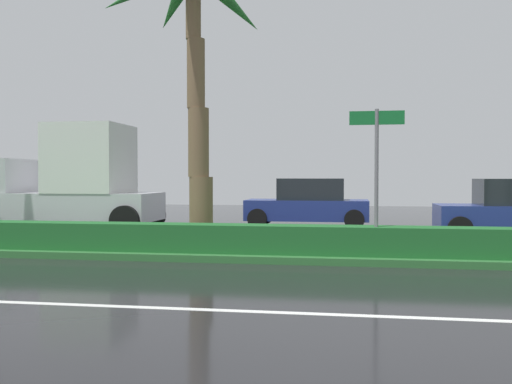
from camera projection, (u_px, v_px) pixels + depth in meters
The scene contains 8 objects.
ground_plane at pixel (352, 250), 14.12m from camera, with size 90.00×42.00×0.10m, color black.
near_lane_divider_stripe at pixel (357, 315), 7.21m from camera, with size 81.00×0.14×0.01m, color white.
median_strip at pixel (353, 250), 13.13m from camera, with size 85.50×4.00×0.15m, color #2D6B33.
median_hedge at pixel (354, 241), 11.74m from camera, with size 76.50×0.70×0.60m.
palm_tree_mid_left at pixel (195, 15), 13.31m from camera, with size 4.74×4.24×7.03m.
street_name_sign at pixel (377, 162), 11.52m from camera, with size 1.10×0.08×3.00m.
box_truck_lead at pixel (63, 184), 18.51m from camera, with size 6.40×2.64×3.46m.
car_in_traffic_leading at pixel (308, 204), 20.15m from camera, with size 4.30×2.02×1.72m.
Camera 1 is at (-0.13, -5.28, 1.76)m, focal length 39.79 mm.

